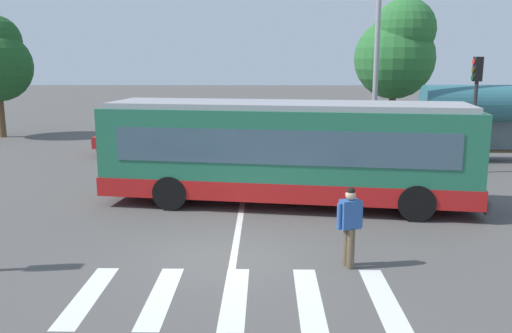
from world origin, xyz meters
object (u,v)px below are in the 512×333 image
(bus_stop_shelter, at_px, (477,105))
(background_tree_right, at_px, (397,50))
(parked_car_charcoal, at_px, (293,134))
(pedestrian_crossing_street, at_px, (350,223))
(parked_car_blue, at_px, (183,134))
(parked_car_silver, at_px, (354,135))
(twin_arm_street_lamp, at_px, (379,6))
(parked_car_teal, at_px, (236,134))
(traffic_light_far_corner, at_px, (476,95))
(city_transit_bus, at_px, (287,152))
(parked_car_red, at_px, (128,134))
(parked_car_black, at_px, (404,133))

(bus_stop_shelter, distance_m, background_tree_right, 7.21)
(parked_car_charcoal, bearing_deg, background_tree_right, 33.00)
(pedestrian_crossing_street, height_order, parked_car_blue, pedestrian_crossing_street)
(parked_car_silver, bearing_deg, parked_car_blue, 177.78)
(parked_car_silver, relative_size, twin_arm_street_lamp, 0.44)
(parked_car_teal, relative_size, twin_arm_street_lamp, 0.45)
(traffic_light_far_corner, relative_size, bus_stop_shelter, 0.96)
(parked_car_charcoal, bearing_deg, city_transit_bus, -94.07)
(parked_car_silver, distance_m, bus_stop_shelter, 5.58)
(city_transit_bus, distance_m, background_tree_right, 15.28)
(city_transit_bus, xyz_separation_m, parked_car_red, (-7.24, 9.74, -0.82))
(parked_car_teal, bearing_deg, background_tree_right, 24.29)
(parked_car_charcoal, relative_size, parked_car_silver, 1.02)
(parked_car_black, relative_size, bus_stop_shelter, 1.02)
(parked_car_silver, relative_size, bus_stop_shelter, 1.00)
(pedestrian_crossing_street, relative_size, parked_car_blue, 0.37)
(traffic_light_far_corner, bearing_deg, parked_car_charcoal, 141.45)
(parked_car_charcoal, bearing_deg, parked_car_blue, -179.61)
(parked_car_black, bearing_deg, twin_arm_street_lamp, -119.06)
(background_tree_right, bearing_deg, twin_arm_street_lamp, -109.06)
(pedestrian_crossing_street, distance_m, parked_car_silver, 14.70)
(city_transit_bus, height_order, bus_stop_shelter, bus_stop_shelter)
(traffic_light_far_corner, bearing_deg, bus_stop_shelter, 66.55)
(background_tree_right, bearing_deg, traffic_light_far_corner, -84.33)
(city_transit_bus, xyz_separation_m, twin_arm_street_lamp, (3.74, 5.96, 4.72))
(parked_car_blue, relative_size, parked_car_teal, 1.00)
(parked_car_charcoal, bearing_deg, traffic_light_far_corner, -38.55)
(parked_car_charcoal, xyz_separation_m, parked_car_black, (5.39, 0.34, 0.00))
(parked_car_red, xyz_separation_m, parked_car_blue, (2.65, 0.09, 0.00))
(parked_car_red, height_order, traffic_light_far_corner, traffic_light_far_corner)
(traffic_light_far_corner, distance_m, background_tree_right, 9.10)
(parked_car_black, xyz_separation_m, traffic_light_far_corner, (1.14, -5.55, 2.19))
(parked_car_silver, bearing_deg, parked_car_red, 178.80)
(parked_car_red, height_order, parked_car_black, same)
(parked_car_blue, bearing_deg, parked_car_red, -178.05)
(parked_car_teal, xyz_separation_m, parked_car_charcoal, (2.76, 0.13, 0.00))
(background_tree_right, bearing_deg, pedestrian_crossing_street, -105.78)
(parked_car_silver, distance_m, background_tree_right, 6.32)
(parked_car_red, relative_size, parked_car_charcoal, 1.00)
(parked_car_blue, xyz_separation_m, parked_car_teal, (2.53, -0.09, 0.00))
(parked_car_red, height_order, parked_car_blue, same)
(pedestrian_crossing_street, relative_size, twin_arm_street_lamp, 0.16)
(city_transit_bus, xyz_separation_m, bus_stop_shelter, (8.24, 6.98, 0.83))
(parked_car_charcoal, height_order, parked_car_black, same)
(city_transit_bus, distance_m, parked_car_red, 12.16)
(parked_car_teal, height_order, twin_arm_street_lamp, twin_arm_street_lamp)
(parked_car_blue, relative_size, bus_stop_shelter, 1.02)
(bus_stop_shelter, relative_size, background_tree_right, 0.61)
(parked_car_red, bearing_deg, city_transit_bus, -53.39)
(bus_stop_shelter, bearing_deg, parked_car_silver, 151.57)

